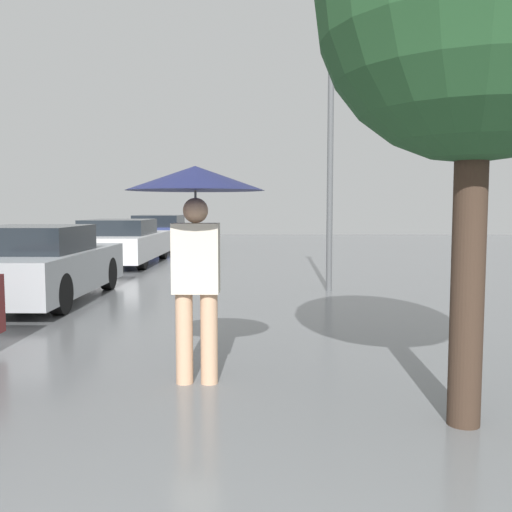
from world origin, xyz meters
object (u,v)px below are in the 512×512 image
(parked_car_second, at_px, (38,265))
(tree, at_px, (477,2))
(pedestrian, at_px, (195,205))
(parked_car_third, at_px, (121,242))
(parked_car_farthest, at_px, (160,232))
(street_lamp, at_px, (331,125))

(parked_car_second, relative_size, tree, 1.01)
(pedestrian, bearing_deg, tree, -24.69)
(parked_car_second, height_order, parked_car_third, parked_car_second)
(tree, bearing_deg, parked_car_farthest, 107.19)
(parked_car_third, relative_size, parked_car_farthest, 1.04)
(pedestrian, height_order, parked_car_second, pedestrian)
(parked_car_third, distance_m, tree, 12.38)
(parked_car_second, distance_m, parked_car_farthest, 11.34)
(pedestrian, relative_size, street_lamp, 0.37)
(parked_car_farthest, xyz_separation_m, tree, (5.10, -16.49, 2.25))
(pedestrian, relative_size, tree, 0.47)
(parked_car_second, bearing_deg, street_lamp, 13.03)
(parked_car_second, xyz_separation_m, parked_car_third, (-0.14, 5.89, -0.00))
(parked_car_third, relative_size, street_lamp, 0.91)
(parked_car_third, distance_m, street_lamp, 7.25)
(parked_car_third, distance_m, parked_car_farthest, 5.45)
(pedestrian, xyz_separation_m, parked_car_third, (-3.19, 10.14, -0.94))
(pedestrian, bearing_deg, parked_car_second, 125.63)
(pedestrian, relative_size, parked_car_second, 0.47)
(parked_car_second, relative_size, street_lamp, 0.79)
(pedestrian, height_order, tree, tree)
(pedestrian, height_order, street_lamp, street_lamp)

